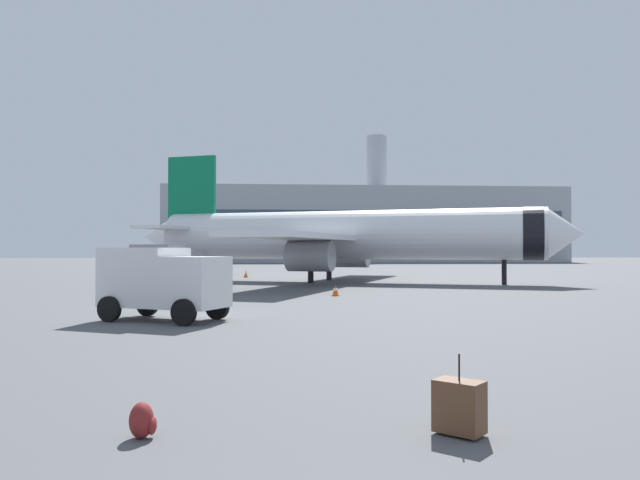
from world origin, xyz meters
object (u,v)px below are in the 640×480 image
at_px(cargo_van, 163,280).
at_px(rolling_suitcase, 459,406).
at_px(traveller_backpack, 143,421).
at_px(safety_cone_near, 127,283).
at_px(safety_cone_far, 183,295).
at_px(safety_cone_outer, 335,290).
at_px(airplane_at_gate, 342,236).
at_px(service_truck, 167,263).
at_px(safety_cone_mid, 246,274).

bearing_deg(cargo_van, rolling_suitcase, -65.29).
xyz_separation_m(cargo_van, traveller_backpack, (2.24, -13.94, -1.22)).
distance_m(safety_cone_near, rolling_suitcase, 34.56).
height_order(safety_cone_far, safety_cone_outer, safety_cone_far).
relative_size(safety_cone_near, safety_cone_far, 1.02).
height_order(airplane_at_gate, service_truck, airplane_at_gate).
bearing_deg(traveller_backpack, cargo_van, 99.13).
distance_m(safety_cone_near, safety_cone_far, 11.62).
xyz_separation_m(safety_cone_mid, traveller_backpack, (0.94, -48.55, -0.10)).
xyz_separation_m(service_truck, rolling_suitcase, (9.91, -34.84, -1.22)).
xyz_separation_m(airplane_at_gate, cargo_van, (-9.20, -25.92, -2.21)).
bearing_deg(rolling_suitcase, cargo_van, 114.71).
bearing_deg(safety_cone_far, traveller_backpack, -83.00).
relative_size(safety_cone_mid, traveller_backpack, 1.42).
height_order(safety_cone_mid, safety_cone_outer, safety_cone_mid).
relative_size(safety_cone_mid, safety_cone_outer, 1.14).
height_order(safety_cone_outer, rolling_suitcase, rolling_suitcase).
distance_m(airplane_at_gate, safety_cone_mid, 12.21).
bearing_deg(safety_cone_mid, airplane_at_gate, -47.73).
relative_size(airplane_at_gate, safety_cone_mid, 50.27).
distance_m(cargo_van, safety_cone_mid, 34.65).
bearing_deg(airplane_at_gate, service_truck, -157.66).
distance_m(airplane_at_gate, traveller_backpack, 40.60).
bearing_deg(safety_cone_outer, safety_cone_near, 151.74).
relative_size(safety_cone_mid, rolling_suitcase, 0.62).
distance_m(cargo_van, safety_cone_near, 19.14).
bearing_deg(rolling_suitcase, safety_cone_far, 107.51).
height_order(service_truck, cargo_van, service_truck).
bearing_deg(service_truck, safety_cone_outer, -41.05).
bearing_deg(airplane_at_gate, safety_cone_far, -118.08).
bearing_deg(safety_cone_mid, safety_cone_outer, -75.51).
distance_m(safety_cone_near, traveller_backpack, 33.16).
height_order(safety_cone_mid, traveller_backpack, safety_cone_mid).
xyz_separation_m(airplane_at_gate, safety_cone_outer, (-1.91, -14.51, -3.36)).
height_order(airplane_at_gate, safety_cone_mid, airplane_at_gate).
distance_m(service_truck, rolling_suitcase, 36.24).
distance_m(service_truck, cargo_van, 21.01).
distance_m(safety_cone_far, safety_cone_outer, 8.51).
relative_size(service_truck, traveller_backpack, 11.00).
bearing_deg(safety_cone_near, safety_cone_far, -64.02).
bearing_deg(service_truck, airplane_at_gate, 22.34).
distance_m(safety_cone_far, rolling_suitcase, 23.03).
bearing_deg(cargo_van, safety_cone_outer, 57.39).
height_order(airplane_at_gate, safety_cone_far, airplane_at_gate).
height_order(service_truck, safety_cone_near, service_truck).
xyz_separation_m(service_truck, traveller_backpack, (5.65, -34.67, -1.37)).
distance_m(airplane_at_gate, safety_cone_far, 20.74).
relative_size(airplane_at_gate, safety_cone_outer, 57.20).
xyz_separation_m(airplane_at_gate, safety_cone_far, (-9.64, -18.07, -3.29)).
relative_size(safety_cone_near, rolling_suitcase, 0.69).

